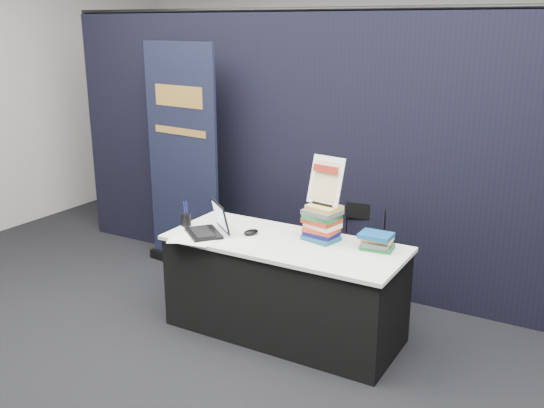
{
  "coord_description": "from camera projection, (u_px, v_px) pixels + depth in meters",
  "views": [
    {
      "loc": [
        2.04,
        -3.16,
        2.3
      ],
      "look_at": [
        -0.11,
        0.55,
        1.02
      ],
      "focal_mm": 40.0,
      "sensor_mm": 36.0,
      "label": 1
    }
  ],
  "objects": [
    {
      "name": "floor",
      "position": [
        246.0,
        365.0,
        4.26
      ],
      "size": [
        8.0,
        8.0,
        0.0
      ],
      "primitive_type": "plane",
      "color": "black",
      "rests_on": "ground"
    },
    {
      "name": "wall_back",
      "position": [
        428.0,
        73.0,
        7.07
      ],
      "size": [
        8.0,
        0.02,
        3.5
      ],
      "primitive_type": "cube",
      "color": "#AAA7A0",
      "rests_on": "floor"
    },
    {
      "name": "drape_partition",
      "position": [
        343.0,
        156.0,
        5.24
      ],
      "size": [
        6.0,
        0.08,
        2.4
      ],
      "primitive_type": "cube",
      "color": "black",
      "rests_on": "floor"
    },
    {
      "name": "display_table",
      "position": [
        284.0,
        288.0,
        4.61
      ],
      "size": [
        1.8,
        0.75,
        0.75
      ],
      "color": "black",
      "rests_on": "floor"
    },
    {
      "name": "laptop",
      "position": [
        207.0,
        226.0,
        4.66
      ],
      "size": [
        0.39,
        0.42,
        0.24
      ],
      "rotation": [
        0.0,
        0.0,
        -0.67
      ],
      "color": "black",
      "rests_on": "display_table"
    },
    {
      "name": "mouse",
      "position": [
        251.0,
        232.0,
        4.64
      ],
      "size": [
        0.12,
        0.15,
        0.04
      ],
      "primitive_type": "ellipsoid",
      "rotation": [
        0.0,
        0.0,
        -0.42
      ],
      "color": "black",
      "rests_on": "display_table"
    },
    {
      "name": "brochure_left",
      "position": [
        186.0,
        239.0,
        4.54
      ],
      "size": [
        0.32,
        0.29,
        0.0
      ],
      "primitive_type": "cube",
      "rotation": [
        0.0,
        0.0,
        0.5
      ],
      "color": "white",
      "rests_on": "display_table"
    },
    {
      "name": "brochure_mid",
      "position": [
        194.0,
        240.0,
        4.53
      ],
      "size": [
        0.35,
        0.27,
        0.0
      ],
      "primitive_type": "cube",
      "rotation": [
        0.0,
        0.0,
        0.13
      ],
      "color": "white",
      "rests_on": "display_table"
    },
    {
      "name": "brochure_right",
      "position": [
        239.0,
        243.0,
        4.47
      ],
      "size": [
        0.31,
        0.27,
        0.0
      ],
      "primitive_type": "cube",
      "rotation": [
        0.0,
        0.0,
        0.39
      ],
      "color": "white",
      "rests_on": "display_table"
    },
    {
      "name": "pen_cup",
      "position": [
        186.0,
        220.0,
        4.84
      ],
      "size": [
        0.1,
        0.1,
        0.1
      ],
      "primitive_type": "cylinder",
      "rotation": [
        0.0,
        0.0,
        -0.32
      ],
      "color": "black",
      "rests_on": "display_table"
    },
    {
      "name": "book_stack_tall",
      "position": [
        323.0,
        223.0,
        4.49
      ],
      "size": [
        0.28,
        0.23,
        0.27
      ],
      "rotation": [
        0.0,
        0.0,
        -0.17
      ],
      "color": "#1B5066",
      "rests_on": "display_table"
    },
    {
      "name": "book_stack_short",
      "position": [
        378.0,
        241.0,
        4.33
      ],
      "size": [
        0.22,
        0.18,
        0.12
      ],
      "rotation": [
        0.0,
        0.0,
        0.06
      ],
      "color": "#1E7234",
      "rests_on": "display_table"
    },
    {
      "name": "info_sign",
      "position": [
        326.0,
        181.0,
        4.43
      ],
      "size": [
        0.28,
        0.16,
        0.37
      ],
      "rotation": [
        0.0,
        0.0,
        -0.16
      ],
      "color": "black",
      "rests_on": "book_stack_tall"
    },
    {
      "name": "pullup_banner",
      "position": [
        183.0,
        172.0,
        5.73
      ],
      "size": [
        0.92,
        0.2,
        2.15
      ],
      "rotation": [
        0.0,
        0.0,
        -0.12
      ],
      "color": "black",
      "rests_on": "floor"
    },
    {
      "name": "stacking_chair",
      "position": [
        359.0,
        248.0,
        5.2
      ],
      "size": [
        0.41,
        0.42,
        0.82
      ],
      "rotation": [
        0.0,
        0.0,
        0.13
      ],
      "color": "black",
      "rests_on": "floor"
    }
  ]
}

